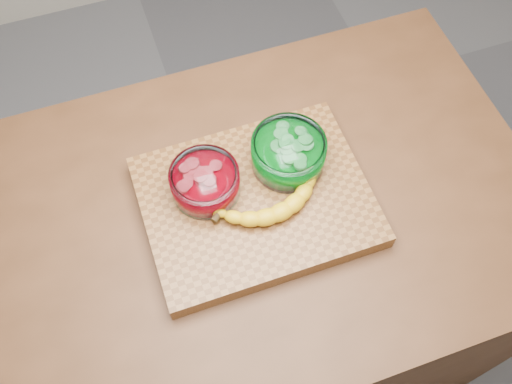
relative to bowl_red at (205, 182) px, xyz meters
name	(u,v)px	position (x,y,z in m)	size (l,w,h in m)	color
ground	(256,329)	(0.09, -0.05, -0.97)	(3.50, 3.50, 0.00)	#5D5D62
counter	(256,283)	(0.09, -0.05, -0.52)	(1.20, 0.80, 0.90)	#4A2A16
cutting_board	(256,202)	(0.09, -0.05, -0.05)	(0.45, 0.35, 0.04)	brown
bowl_red	(205,182)	(0.00, 0.00, 0.00)	(0.14, 0.14, 0.06)	white
bowl_green	(288,153)	(0.18, 0.01, 0.00)	(0.15, 0.15, 0.07)	white
banana	(270,198)	(0.11, -0.07, -0.01)	(0.26, 0.14, 0.04)	gold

